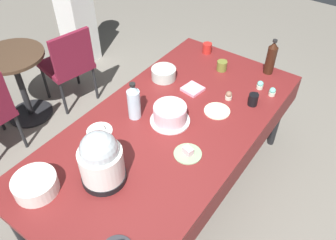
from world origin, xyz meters
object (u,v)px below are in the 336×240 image
object	(u,v)px
cupcake_cocoa	(229,95)
potluck_table	(168,132)
coffee_mug_olive	(222,66)
coffee_mug_red	(207,48)
ceramic_snack_bowl	(35,185)
frosted_layer_cake	(170,114)
maroon_chair_right	(69,62)
soda_bottle_cola	(271,58)
slow_cooker	(101,160)
dessert_plate_cream	(217,110)
cupcake_vanilla	(260,85)
coffee_mug_black	(253,99)
dessert_plate_white	(99,130)
dessert_plate_sage	(188,153)
glass_salad_bowl	(164,73)
water_cooler	(76,15)
soda_bottle_water	(134,102)
round_cafe_table	(17,75)
cupcake_lemon	(272,92)

from	to	relation	value
cupcake_cocoa	potluck_table	bearing A→B (deg)	158.48
coffee_mug_olive	coffee_mug_red	size ratio (longest dim) A/B	1.01
ceramic_snack_bowl	cupcake_cocoa	xyz separation A→B (m)	(1.37, -0.49, -0.02)
potluck_table	frosted_layer_cake	distance (m)	0.13
maroon_chair_right	soda_bottle_cola	bearing A→B (deg)	-71.09
slow_cooker	dessert_plate_cream	distance (m)	0.96
cupcake_cocoa	coffee_mug_olive	bearing A→B (deg)	36.62
cupcake_vanilla	coffee_mug_black	bearing A→B (deg)	-169.28
dessert_plate_white	dessert_plate_cream	bearing A→B (deg)	-39.97
dessert_plate_sage	maroon_chair_right	world-z (taller)	maroon_chair_right
glass_salad_bowl	dessert_plate_white	size ratio (longest dim) A/B	1.12
cupcake_cocoa	water_cooler	xyz separation A→B (m)	(0.52, 2.25, -0.19)
frosted_layer_cake	slow_cooker	size ratio (longest dim) A/B	0.78
cupcake_vanilla	soda_bottle_water	distance (m)	1.01
dessert_plate_white	ceramic_snack_bowl	bearing A→B (deg)	-174.85
glass_salad_bowl	coffee_mug_black	distance (m)	0.73
ceramic_snack_bowl	water_cooler	xyz separation A→B (m)	(1.90, 1.77, -0.21)
frosted_layer_cake	cupcake_vanilla	world-z (taller)	frosted_layer_cake
potluck_table	slow_cooker	distance (m)	0.63
dessert_plate_cream	coffee_mug_black	distance (m)	0.28
maroon_chair_right	round_cafe_table	distance (m)	0.49
slow_cooker	cupcake_cocoa	distance (m)	1.12
frosted_layer_cake	cupcake_lemon	xyz separation A→B (m)	(0.69, -0.46, -0.03)
slow_cooker	cupcake_lemon	distance (m)	1.41
coffee_mug_black	slow_cooker	bearing A→B (deg)	160.32
glass_salad_bowl	round_cafe_table	bearing A→B (deg)	109.36
soda_bottle_cola	coffee_mug_red	size ratio (longest dim) A/B	2.49
glass_salad_bowl	cupcake_cocoa	bearing A→B (deg)	-82.83
potluck_table	coffee_mug_red	bearing A→B (deg)	15.71
dessert_plate_sage	cupcake_vanilla	bearing A→B (deg)	-4.81
ceramic_snack_bowl	dessert_plate_white	size ratio (longest dim) A/B	1.43
ceramic_snack_bowl	soda_bottle_cola	world-z (taller)	soda_bottle_cola
dessert_plate_white	cupcake_vanilla	xyz separation A→B (m)	(1.08, -0.67, 0.02)
frosted_layer_cake	cupcake_vanilla	xyz separation A→B (m)	(0.72, -0.35, -0.03)
cupcake_lemon	round_cafe_table	size ratio (longest dim) A/B	0.09
coffee_mug_red	maroon_chair_right	bearing A→B (deg)	115.79
potluck_table	dessert_plate_sage	size ratio (longest dim) A/B	12.28
cupcake_cocoa	maroon_chair_right	size ratio (longest dim) A/B	0.08
soda_bottle_cola	coffee_mug_olive	size ratio (longest dim) A/B	2.46
dessert_plate_white	maroon_chair_right	distance (m)	1.38
frosted_layer_cake	coffee_mug_olive	bearing A→B (deg)	1.46
cupcake_lemon	coffee_mug_red	bearing A→B (deg)	71.19
ceramic_snack_bowl	dessert_plate_sage	distance (m)	0.91
coffee_mug_black	coffee_mug_olive	bearing A→B (deg)	57.03
slow_cooker	water_cooler	size ratio (longest dim) A/B	0.29
frosted_layer_cake	maroon_chair_right	world-z (taller)	frosted_layer_cake
potluck_table	round_cafe_table	world-z (taller)	potluck_table
dessert_plate_sage	water_cooler	bearing A→B (deg)	63.24
maroon_chair_right	dessert_plate_cream	bearing A→B (deg)	-92.01
water_cooler	dessert_plate_sage	bearing A→B (deg)	-116.76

